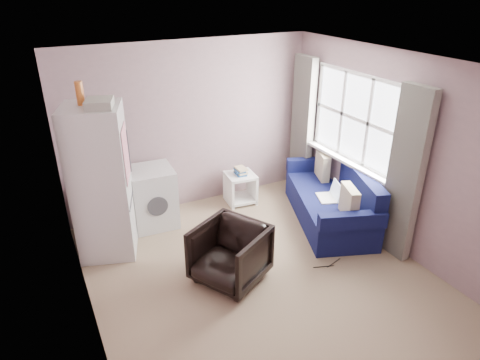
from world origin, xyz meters
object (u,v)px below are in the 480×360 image
object	(u,v)px
armchair	(230,252)
washing_machine	(153,196)
fridge	(101,182)
side_table	(240,186)
sofa	(333,201)

from	to	relation	value
armchair	washing_machine	distance (m)	1.70
fridge	side_table	xyz separation A→B (m)	(2.12, 0.41, -0.71)
side_table	sofa	world-z (taller)	sofa
armchair	fridge	world-z (taller)	fridge
armchair	fridge	distance (m)	1.80
fridge	sofa	bearing A→B (deg)	5.09
washing_machine	sofa	size ratio (longest dim) A/B	0.41
sofa	side_table	bearing A→B (deg)	150.92
fridge	sofa	xyz separation A→B (m)	(3.08, -0.70, -0.67)
side_table	fridge	bearing A→B (deg)	-169.19
washing_machine	side_table	xyz separation A→B (m)	(1.41, 0.02, -0.17)
fridge	side_table	distance (m)	2.28
side_table	armchair	bearing A→B (deg)	-120.73
armchair	side_table	world-z (taller)	armchair
washing_machine	side_table	distance (m)	1.42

